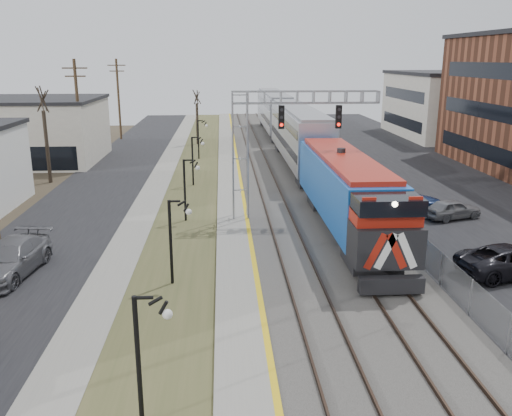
{
  "coord_description": "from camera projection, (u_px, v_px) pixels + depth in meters",
  "views": [
    {
      "loc": [
        -1.63,
        -5.27,
        10.04
      ],
      "look_at": [
        0.08,
        21.52,
        2.6
      ],
      "focal_mm": 38.0,
      "sensor_mm": 36.0,
      "label": 1
    }
  ],
  "objects": [
    {
      "name": "fence",
      "position": [
        350.0,
        182.0,
        41.8
      ],
      "size": [
        0.04,
        120.0,
        1.6
      ],
      "primitive_type": "cube",
      "color": "gray",
      "rests_on": "ground"
    },
    {
      "name": "parking_lot",
      "position": [
        447.0,
        190.0,
        42.48
      ],
      "size": [
        16.0,
        120.0,
        0.04
      ],
      "primitive_type": "cube",
      "color": "black",
      "rests_on": "ground"
    },
    {
      "name": "train",
      "position": [
        293.0,
        132.0,
        54.17
      ],
      "size": [
        3.0,
        63.05,
        5.33
      ],
      "color": "#1553B1",
      "rests_on": "ground"
    },
    {
      "name": "ballast_bed",
      "position": [
        296.0,
        192.0,
        41.73
      ],
      "size": [
        8.0,
        120.0,
        0.2
      ],
      "primitive_type": "cube",
      "color": "#595651",
      "rests_on": "ground"
    },
    {
      "name": "car_lot_d",
      "position": [
        405.0,
        200.0,
        36.85
      ],
      "size": [
        5.52,
        3.61,
        1.49
      ],
      "primitive_type": "imported",
      "rotation": [
        0.0,
        0.0,
        1.25
      ],
      "color": "navy",
      "rests_on": "ground"
    },
    {
      "name": "track_far",
      "position": [
        315.0,
        189.0,
        41.77
      ],
      "size": [
        1.58,
        120.0,
        0.15
      ],
      "color": "#2D2119",
      "rests_on": "ballast_bed"
    },
    {
      "name": "platform",
      "position": [
        231.0,
        193.0,
        41.42
      ],
      "size": [
        2.0,
        120.0,
        0.24
      ],
      "primitive_type": "cube",
      "color": "gray",
      "rests_on": "ground"
    },
    {
      "name": "lampposts",
      "position": [
        171.0,
        241.0,
        24.65
      ],
      "size": [
        0.14,
        62.14,
        4.0
      ],
      "color": "black",
      "rests_on": "ground"
    },
    {
      "name": "platform_edge",
      "position": [
        242.0,
        191.0,
        41.44
      ],
      "size": [
        0.24,
        120.0,
        0.01
      ],
      "primitive_type": "cube",
      "color": "gold",
      "rests_on": "platform"
    },
    {
      "name": "street_west",
      "position": [
        92.0,
        196.0,
        40.8
      ],
      "size": [
        7.0,
        120.0,
        0.04
      ],
      "primitive_type": "cube",
      "color": "black",
      "rests_on": "ground"
    },
    {
      "name": "sidewalk",
      "position": [
        152.0,
        195.0,
        41.07
      ],
      "size": [
        2.0,
        120.0,
        0.08
      ],
      "primitive_type": "cube",
      "color": "gray",
      "rests_on": "ground"
    },
    {
      "name": "track_near",
      "position": [
        270.0,
        190.0,
        41.56
      ],
      "size": [
        1.58,
        120.0,
        0.15
      ],
      "color": "#2D2119",
      "rests_on": "ballast_bed"
    },
    {
      "name": "car_lot_e",
      "position": [
        452.0,
        209.0,
        34.82
      ],
      "size": [
        4.08,
        2.6,
        1.29
      ],
      "primitive_type": "imported",
      "rotation": [
        0.0,
        0.0,
        1.88
      ],
      "color": "slate",
      "rests_on": "ground"
    },
    {
      "name": "car_street_b",
      "position": [
        10.0,
        259.0,
        25.72
      ],
      "size": [
        2.97,
        5.85,
        1.63
      ],
      "primitive_type": "imported",
      "rotation": [
        0.0,
        0.0,
        -0.13
      ],
      "color": "slate",
      "rests_on": "ground"
    },
    {
      "name": "car_lot_c",
      "position": [
        512.0,
        261.0,
        25.73
      ],
      "size": [
        5.58,
        3.3,
        1.46
      ],
      "primitive_type": "imported",
      "rotation": [
        0.0,
        0.0,
        1.75
      ],
      "color": "black",
      "rests_on": "ground"
    },
    {
      "name": "grass_median",
      "position": [
        191.0,
        194.0,
        41.26
      ],
      "size": [
        4.0,
        120.0,
        0.06
      ],
      "primitive_type": "cube",
      "color": "#424826",
      "rests_on": "ground"
    },
    {
      "name": "signal_gantry",
      "position": [
        268.0,
        133.0,
        33.35
      ],
      "size": [
        9.0,
        1.07,
        8.15
      ],
      "color": "gray",
      "rests_on": "ground"
    },
    {
      "name": "bare_trees",
      "position": [
        85.0,
        152.0,
        43.78
      ],
      "size": [
        12.3,
        42.3,
        5.95
      ],
      "color": "#382D23",
      "rests_on": "ground"
    }
  ]
}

